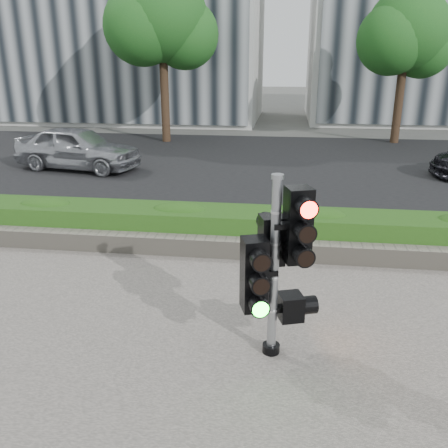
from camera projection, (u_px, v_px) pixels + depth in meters
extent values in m
plane|color=#51514C|center=(222.00, 308.00, 7.01)|extent=(120.00, 120.00, 0.00)
cube|color=#9E9389|center=(187.00, 432.00, 4.67)|extent=(16.00, 11.00, 0.03)
cube|color=black|center=(261.00, 165.00, 16.37)|extent=(60.00, 13.00, 0.02)
cube|color=gray|center=(242.00, 232.00, 9.94)|extent=(60.00, 0.25, 0.12)
cube|color=gray|center=(236.00, 248.00, 8.72)|extent=(12.00, 0.32, 0.34)
cube|color=#478A2A|center=(240.00, 227.00, 9.28)|extent=(12.00, 1.00, 0.68)
cylinder|color=black|center=(165.00, 95.00, 20.48)|extent=(0.36, 0.36, 4.03)
sphere|color=#164D1B|center=(162.00, 15.00, 19.44)|extent=(3.74, 3.74, 3.74)
sphere|color=#164D1B|center=(185.00, 34.00, 19.90)|extent=(2.88, 2.88, 2.88)
sphere|color=#164D1B|center=(142.00, 26.00, 19.27)|extent=(3.17, 3.17, 3.17)
cylinder|color=black|center=(399.00, 101.00, 20.24)|extent=(0.36, 0.36, 3.58)
sphere|color=#164D1B|center=(407.00, 30.00, 19.31)|extent=(3.33, 3.33, 3.33)
sphere|color=#164D1B|center=(423.00, 47.00, 19.72)|extent=(2.56, 2.56, 2.56)
sphere|color=#164D1B|center=(392.00, 40.00, 19.16)|extent=(2.82, 2.82, 2.82)
sphere|color=#164D1B|center=(406.00, 11.00, 19.65)|extent=(2.30, 2.30, 2.30)
cylinder|color=black|center=(271.00, 348.00, 5.90)|extent=(0.22, 0.22, 0.11)
cylinder|color=gray|center=(274.00, 271.00, 5.55)|extent=(0.11, 0.11, 2.22)
cylinder|color=gray|center=(278.00, 177.00, 5.18)|extent=(0.14, 0.14, 0.05)
cube|color=#FF1107|center=(298.00, 225.00, 5.38)|extent=(0.36, 0.36, 0.89)
cube|color=#14E51E|center=(254.00, 274.00, 5.48)|extent=(0.36, 0.36, 0.89)
cube|color=black|center=(272.00, 240.00, 5.69)|extent=(0.36, 0.36, 0.61)
cube|color=orange|center=(290.00, 307.00, 5.79)|extent=(0.36, 0.36, 0.32)
imported|color=#A4A5AB|center=(78.00, 148.00, 15.55)|extent=(4.39, 2.41, 1.41)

